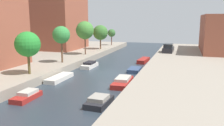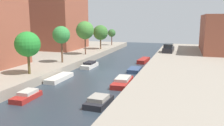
{
  "view_description": "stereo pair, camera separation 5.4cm",
  "coord_description": "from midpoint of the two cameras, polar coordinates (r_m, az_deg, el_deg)",
  "views": [
    {
      "loc": [
        9.97,
        -28.94,
        7.18
      ],
      "look_at": [
        -0.06,
        2.93,
        0.83
      ],
      "focal_mm": 37.23,
      "sensor_mm": 36.0,
      "label": 1
    },
    {
      "loc": [
        10.03,
        -28.92,
        7.18
      ],
      "look_at": [
        -0.06,
        2.93,
        0.83
      ],
      "focal_mm": 37.23,
      "sensor_mm": 36.0,
      "label": 2
    }
  ],
  "objects": [
    {
      "name": "moored_boat_right_4",
      "position": [
        39.46,
        7.7,
        0.64
      ],
      "size": [
        1.54,
        4.35,
        0.62
      ],
      "color": "maroon",
      "rests_on": "ground_plane"
    },
    {
      "name": "street_tree_3",
      "position": [
        41.09,
        -6.71,
        7.98
      ],
      "size": [
        3.13,
        3.13,
        5.81
      ],
      "color": "brown",
      "rests_on": "quay_left"
    },
    {
      "name": "street_tree_5",
      "position": [
        55.57,
        -0.13,
        7.37
      ],
      "size": [
        1.84,
        1.84,
        3.83
      ],
      "color": "brown",
      "rests_on": "quay_left"
    },
    {
      "name": "quay_left",
      "position": [
        38.81,
        -23.0,
        -0.01
      ],
      "size": [
        20.0,
        64.0,
        1.0
      ],
      "primitive_type": "cube",
      "color": "gray",
      "rests_on": "ground_plane"
    },
    {
      "name": "street_tree_1",
      "position": [
        27.65,
        -20.06,
        4.33
      ],
      "size": [
        2.84,
        2.84,
        4.83
      ],
      "color": "brown",
      "rests_on": "quay_left"
    },
    {
      "name": "street_tree_2",
      "position": [
        33.82,
        -12.4,
        6.72
      ],
      "size": [
        2.48,
        2.48,
        5.21
      ],
      "color": "brown",
      "rests_on": "quay_left"
    },
    {
      "name": "ground_plane",
      "position": [
        31.44,
        -1.56,
        -2.44
      ],
      "size": [
        84.0,
        84.0,
        0.0
      ],
      "primitive_type": "plane",
      "color": "#28333D"
    },
    {
      "name": "street_tree_4",
      "position": [
        48.33,
        -2.9,
        7.46
      ],
      "size": [
        3.09,
        3.09,
        4.96
      ],
      "color": "brown",
      "rests_on": "quay_left"
    },
    {
      "name": "moored_boat_right_1",
      "position": [
        19.88,
        -3.24,
        -9.35
      ],
      "size": [
        1.75,
        3.12,
        0.83
      ],
      "color": "#232328",
      "rests_on": "ground_plane"
    },
    {
      "name": "moored_boat_right_2",
      "position": [
        25.8,
        2.57,
        -4.58
      ],
      "size": [
        1.79,
        4.65,
        0.84
      ],
      "color": "maroon",
      "rests_on": "ground_plane"
    },
    {
      "name": "moored_boat_right_3",
      "position": [
        32.26,
        5.49,
        -1.68
      ],
      "size": [
        1.61,
        3.05,
        0.51
      ],
      "color": "#33476B",
      "rests_on": "ground_plane"
    },
    {
      "name": "parked_car",
      "position": [
        45.19,
        13.63,
        3.47
      ],
      "size": [
        1.96,
        4.43,
        1.63
      ],
      "color": "black",
      "rests_on": "quay_right"
    },
    {
      "name": "moored_boat_left_2",
      "position": [
        28.48,
        -12.86,
        -3.6
      ],
      "size": [
        1.5,
        4.55,
        0.49
      ],
      "color": "beige",
      "rests_on": "ground_plane"
    },
    {
      "name": "moored_boat_left_1",
      "position": [
        22.6,
        -20.24,
        -7.58
      ],
      "size": [
        1.44,
        3.1,
        0.77
      ],
      "color": "maroon",
      "rests_on": "ground_plane"
    },
    {
      "name": "moored_boat_left_3",
      "position": [
        35.01,
        -5.58,
        -0.5
      ],
      "size": [
        1.48,
        3.77,
        0.88
      ],
      "color": "beige",
      "rests_on": "ground_plane"
    }
  ]
}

